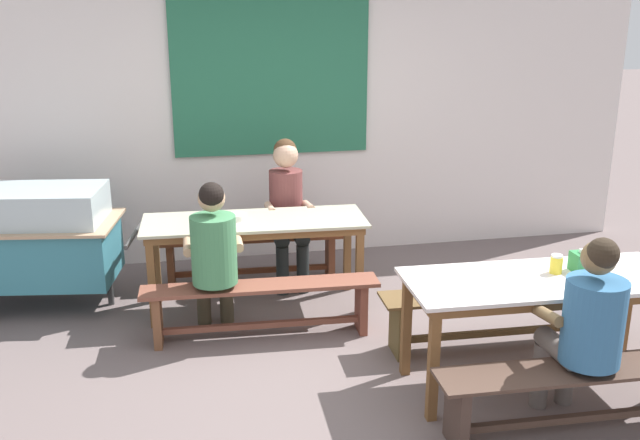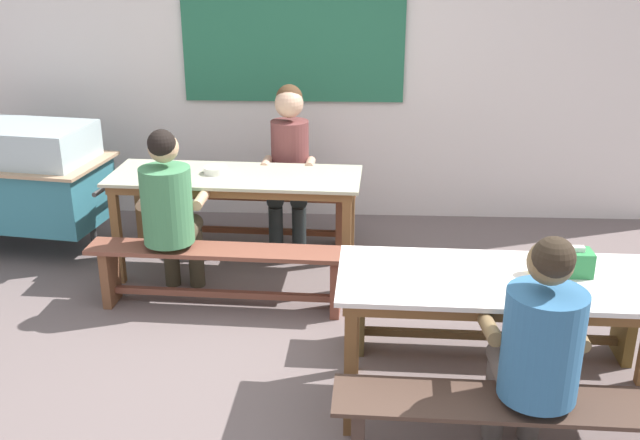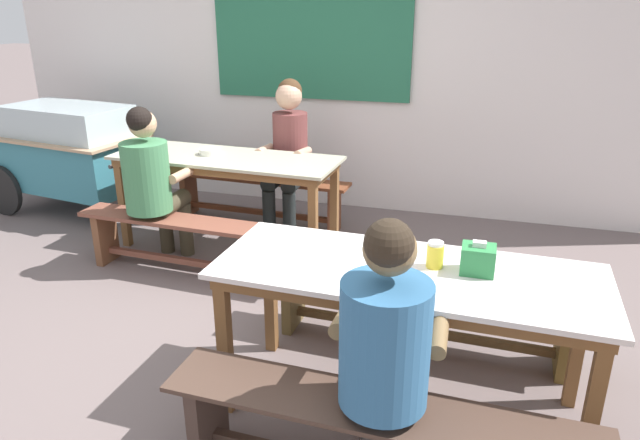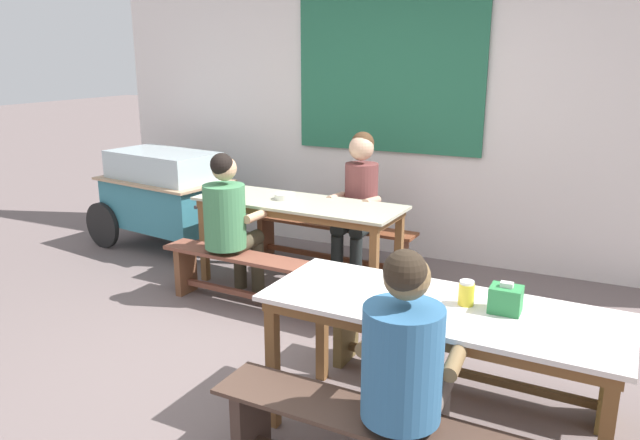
# 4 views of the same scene
# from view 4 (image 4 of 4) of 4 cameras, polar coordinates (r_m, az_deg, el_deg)

# --- Properties ---
(ground_plane) EXTENTS (40.00, 40.00, 0.00)m
(ground_plane) POSITION_cam_4_polar(r_m,az_deg,el_deg) (4.18, -2.57, -13.14)
(ground_plane) COLOR #6A5B59
(backdrop_wall) EXTENTS (6.87, 0.23, 3.05)m
(backdrop_wall) POSITION_cam_4_polar(r_m,az_deg,el_deg) (6.06, 9.05, 11.39)
(backdrop_wall) COLOR silver
(backdrop_wall) RESTS_ON ground_plane
(dining_table_far) EXTENTS (1.83, 0.72, 0.77)m
(dining_table_far) POSITION_cam_4_polar(r_m,az_deg,el_deg) (5.22, -2.04, 0.88)
(dining_table_far) COLOR #B8B69B
(dining_table_far) RESTS_ON ground_plane
(dining_table_near) EXTENTS (1.81, 0.75, 0.77)m
(dining_table_near) POSITION_cam_4_polar(r_m,az_deg,el_deg) (3.18, 10.98, -9.01)
(dining_table_near) COLOR silver
(dining_table_near) RESTS_ON ground_plane
(bench_far_back) EXTENTS (1.70, 0.33, 0.43)m
(bench_far_back) POSITION_cam_4_polar(r_m,az_deg,el_deg) (5.81, 0.90, -1.66)
(bench_far_back) COLOR brown
(bench_far_back) RESTS_ON ground_plane
(bench_far_front) EXTENTS (1.80, 0.34, 0.43)m
(bench_far_front) POSITION_cam_4_polar(r_m,az_deg,el_deg) (4.87, -5.48, -5.05)
(bench_far_front) COLOR brown
(bench_far_front) RESTS_ON ground_plane
(bench_near_back) EXTENTS (1.82, 0.37, 0.43)m
(bench_near_back) POSITION_cam_4_polar(r_m,az_deg,el_deg) (3.86, 13.26, -11.25)
(bench_near_back) COLOR brown
(bench_near_back) RESTS_ON ground_plane
(food_cart) EXTENTS (1.72, 1.00, 1.02)m
(food_cart) POSITION_cam_4_polar(r_m,az_deg,el_deg) (6.53, -14.31, 2.57)
(food_cart) COLOR teal
(food_cart) RESTS_ON ground_plane
(person_near_front) EXTENTS (0.46, 0.56, 1.23)m
(person_near_front) POSITION_cam_4_polar(r_m,az_deg,el_deg) (2.74, 8.01, -13.05)
(person_near_front) COLOR #6A605A
(person_near_front) RESTS_ON ground_plane
(person_left_back_turned) EXTENTS (0.45, 0.54, 1.24)m
(person_left_back_turned) POSITION_cam_4_polar(r_m,az_deg,el_deg) (4.99, -8.42, 0.16)
(person_left_back_turned) COLOR #403928
(person_left_back_turned) RESTS_ON ground_plane
(person_center_facing) EXTENTS (0.41, 0.53, 1.31)m
(person_center_facing) POSITION_cam_4_polar(r_m,az_deg,el_deg) (5.50, 3.61, 2.25)
(person_center_facing) COLOR black
(person_center_facing) RESTS_ON ground_plane
(tissue_box) EXTENTS (0.15, 0.13, 0.15)m
(tissue_box) POSITION_cam_4_polar(r_m,az_deg,el_deg) (3.12, 16.85, -7.04)
(tissue_box) COLOR #2E8344
(tissue_box) RESTS_ON dining_table_near
(condiment_jar) EXTENTS (0.08, 0.08, 0.13)m
(condiment_jar) POSITION_cam_4_polar(r_m,az_deg,el_deg) (3.16, 13.43, -6.61)
(condiment_jar) COLOR yellow
(condiment_jar) RESTS_ON dining_table_near
(soup_bowl) EXTENTS (0.17, 0.17, 0.05)m
(soup_bowl) POSITION_cam_4_polar(r_m,az_deg,el_deg) (5.28, -3.34, 2.20)
(soup_bowl) COLOR silver
(soup_bowl) RESTS_ON dining_table_far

